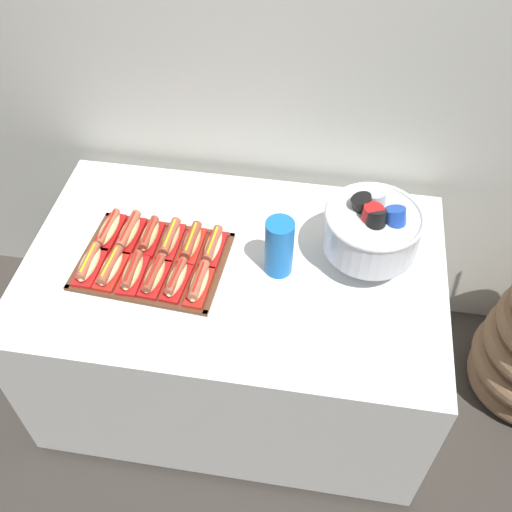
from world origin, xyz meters
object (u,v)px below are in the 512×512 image
hot_dog_7 (129,232)px  punch_bowl (372,229)px  hot_dog_0 (89,264)px  hot_dog_4 (177,279)px  hot_dog_10 (192,243)px  hot_dog_3 (155,276)px  cup_stack (279,246)px  hot_dog_5 (199,283)px  hot_dog_2 (133,272)px  hot_dog_1 (111,268)px  hot_dog_9 (171,239)px  serving_tray (153,261)px  buffet_table (236,324)px  hot_dog_6 (109,230)px  hot_dog_11 (213,246)px  hot_dog_8 (150,236)px

hot_dog_7 → punch_bowl: 0.82m
hot_dog_0 → hot_dog_4: same height
hot_dog_0 → hot_dog_10: (0.31, 0.15, 0.00)m
hot_dog_3 → cup_stack: 0.41m
hot_dog_3 → hot_dog_5: hot_dog_5 is taller
hot_dog_2 → hot_dog_1: bearing=176.3°
hot_dog_2 → punch_bowl: 0.79m
hot_dog_9 → hot_dog_10: size_ratio=1.04×
serving_tray → hot_dog_1: size_ratio=2.88×
serving_tray → hot_dog_1: 0.14m
hot_dog_7 → hot_dog_10: 0.23m
buffet_table → hot_dog_7: 0.54m
hot_dog_9 → serving_tray: bearing=-118.1°
hot_dog_4 → hot_dog_6: size_ratio=0.92×
hot_dog_5 → hot_dog_11: size_ratio=1.01×
hot_dog_1 → punch_bowl: bearing=13.5°
buffet_table → hot_dog_6: size_ratio=7.69×
serving_tray → hot_dog_6: 0.21m
hot_dog_10 → cup_stack: (0.30, -0.04, 0.07)m
hot_dog_0 → hot_dog_11: same height
hot_dog_1 → hot_dog_4: size_ratio=1.03×
hot_dog_10 → hot_dog_11: (0.07, -0.00, 0.00)m
hot_dog_6 → hot_dog_11: 0.38m
hot_dog_5 → hot_dog_3: bearing=176.3°
buffet_table → hot_dog_4: hot_dog_4 is taller
hot_dog_11 → hot_dog_3: bearing=-135.9°
serving_tray → hot_dog_7: size_ratio=2.78×
hot_dog_0 → hot_dog_1: (0.07, -0.00, -0.00)m
hot_dog_0 → cup_stack: 0.63m
hot_dog_6 → punch_bowl: bearing=1.9°
hot_dog_7 → hot_dog_8: same height
hot_dog_2 → hot_dog_9: bearing=61.9°
hot_dog_1 → hot_dog_0: bearing=176.3°
hot_dog_3 → punch_bowl: bearing=17.1°
hot_dog_8 → cup_stack: cup_stack is taller
buffet_table → hot_dog_6: (-0.45, 0.06, 0.38)m
hot_dog_6 → hot_dog_7: (0.07, -0.00, 0.00)m
hot_dog_4 → hot_dog_9: size_ratio=0.93×
hot_dog_1 → hot_dog_2: (0.07, -0.00, -0.00)m
hot_dog_4 → hot_dog_6: bearing=147.5°
hot_dog_1 → hot_dog_7: 0.17m
hot_dog_2 → hot_dog_9: hot_dog_9 is taller
hot_dog_4 → cup_stack: cup_stack is taller
hot_dog_1 → hot_dog_3: hot_dog_1 is taller
hot_dog_10 → serving_tray: bearing=-147.4°
hot_dog_5 → hot_dog_9: (-0.14, 0.17, -0.00)m
serving_tray → hot_dog_9: 0.10m
hot_dog_1 → buffet_table: bearing=16.2°
cup_stack → hot_dog_5: bearing=-150.7°
hot_dog_10 → cup_stack: cup_stack is taller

